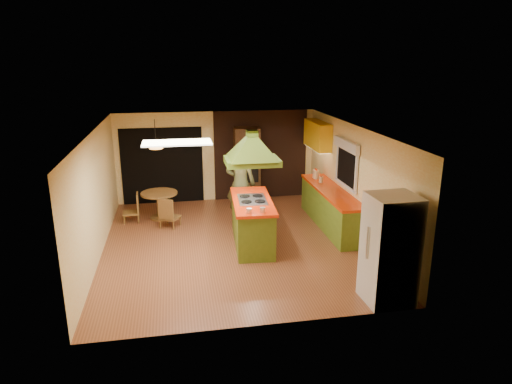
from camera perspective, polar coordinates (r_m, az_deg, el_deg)
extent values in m
plane|color=brown|center=(10.09, -2.96, -6.38)|extent=(6.50, 6.50, 0.00)
plane|color=#FAECB3|center=(12.81, -4.94, 4.45)|extent=(5.50, 0.00, 5.50)
plane|color=#FAECB3|center=(6.65, 0.55, -7.25)|extent=(5.50, 0.00, 5.50)
plane|color=#FAECB3|center=(9.74, -19.34, -0.37)|extent=(0.00, 6.50, 6.50)
plane|color=#FAECB3|center=(10.36, 12.19, 1.21)|extent=(0.00, 6.50, 6.50)
plane|color=silver|center=(9.40, -3.19, 7.79)|extent=(6.50, 6.50, 0.00)
cube|color=#381E14|center=(12.96, 0.60, 4.65)|extent=(2.64, 0.03, 2.50)
cube|color=black|center=(12.78, -11.62, 3.22)|extent=(2.20, 0.03, 2.10)
cube|color=olive|center=(11.03, 9.32, -2.15)|extent=(0.58, 3.00, 0.86)
cube|color=#E53807|center=(10.89, 9.43, 0.14)|extent=(0.62, 3.05, 0.06)
cube|color=yellow|center=(12.17, 7.69, 7.08)|extent=(0.34, 1.40, 0.70)
cube|color=black|center=(10.64, 11.33, 3.32)|extent=(0.03, 1.16, 0.96)
cube|color=white|center=(10.53, 11.22, 5.80)|extent=(0.10, 1.35, 0.22)
cube|color=white|center=(8.15, -9.84, 6.10)|extent=(1.20, 0.60, 0.03)
cube|color=#586C1B|center=(9.85, -0.47, -3.96)|extent=(0.88, 1.99, 0.95)
cube|color=red|center=(9.69, -0.48, -1.16)|extent=(0.96, 2.09, 0.06)
cube|color=silver|center=(9.68, -0.48, -0.94)|extent=(0.65, 0.89, 0.02)
cube|color=#54721C|center=(9.46, -0.49, 3.86)|extent=(1.11, 0.80, 0.13)
pyramid|color=#54721C|center=(9.36, -0.50, 6.92)|extent=(1.11, 0.80, 0.45)
cube|color=#54721C|center=(9.35, -0.50, 7.35)|extent=(0.22, 0.22, 0.13)
imported|color=#484D28|center=(10.97, -1.95, 1.04)|extent=(0.85, 0.71, 1.99)
cube|color=silver|center=(7.79, 16.39, -6.91)|extent=(0.78, 0.74, 1.84)
cube|color=#472C17|center=(12.66, -1.15, 3.40)|extent=(0.70, 0.59, 2.08)
cube|color=black|center=(12.31, -0.94, 4.44)|extent=(0.54, 0.03, 0.45)
cube|color=black|center=(12.42, -0.92, 2.19)|extent=(0.54, 0.03, 0.45)
cylinder|color=brown|center=(11.60, -12.03, -0.16)|extent=(0.91, 0.91, 0.05)
cylinder|color=brown|center=(11.70, -11.93, -1.65)|extent=(0.14, 0.14, 0.64)
cylinder|color=brown|center=(11.80, -11.84, -3.11)|extent=(0.51, 0.51, 0.05)
cone|color=#FF9E3F|center=(11.32, -12.40, 5.86)|extent=(0.34, 0.34, 0.21)
cylinder|color=#EEE4BF|center=(11.79, 7.56, 2.17)|extent=(0.18, 0.18, 0.21)
cylinder|color=beige|center=(11.87, 7.44, 2.27)|extent=(0.16, 0.16, 0.21)
cylinder|color=beige|center=(11.45, 8.13, 1.54)|extent=(0.14, 0.14, 0.14)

